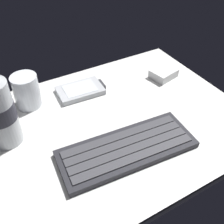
{
  "coord_description": "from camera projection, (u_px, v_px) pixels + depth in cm",
  "views": [
    {
      "loc": [
        -22.42,
        -39.68,
        42.96
      ],
      "look_at": [
        0.0,
        0.0,
        3.0
      ],
      "focal_mm": 42.07,
      "sensor_mm": 36.0,
      "label": 1
    }
  ],
  "objects": [
    {
      "name": "juice_cup",
      "position": [
        27.0,
        92.0,
        0.65
      ],
      "size": [
        6.4,
        6.4,
        8.5
      ],
      "color": "silver",
      "rests_on": "ground_plane"
    },
    {
      "name": "handheld_device",
      "position": [
        81.0,
        90.0,
        0.71
      ],
      "size": [
        13.13,
        8.33,
        1.5
      ],
      "color": "#B7BABF",
      "rests_on": "ground_plane"
    },
    {
      "name": "ground_plane",
      "position": [
        112.0,
        125.0,
        0.63
      ],
      "size": [
        64.0,
        48.0,
        2.8
      ],
      "color": "silver"
    },
    {
      "name": "charger_block",
      "position": [
        164.0,
        73.0,
        0.76
      ],
      "size": [
        8.0,
        6.92,
        2.4
      ],
      "primitive_type": "cube",
      "rotation": [
        0.0,
        0.0,
        0.21
      ],
      "color": "white",
      "rests_on": "ground_plane"
    },
    {
      "name": "keyboard",
      "position": [
        127.0,
        149.0,
        0.55
      ],
      "size": [
        29.78,
        13.27,
        1.7
      ],
      "color": "#232328",
      "rests_on": "ground_plane"
    }
  ]
}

